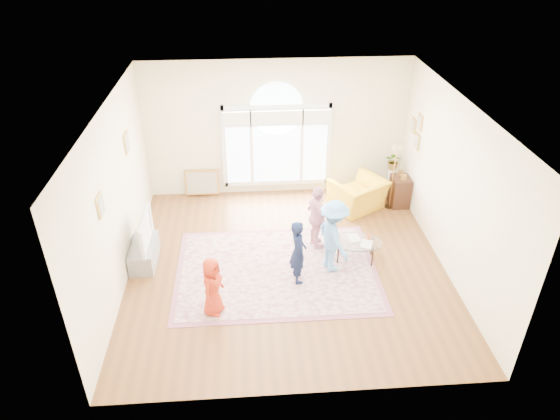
{
  "coord_description": "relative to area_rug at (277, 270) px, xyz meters",
  "views": [
    {
      "loc": [
        -0.7,
        -7.69,
        5.9
      ],
      "look_at": [
        -0.12,
        0.3,
        1.07
      ],
      "focal_mm": 32.0,
      "sensor_mm": 36.0,
      "label": 1
    }
  ],
  "objects": [
    {
      "name": "floor_lamp",
      "position": [
        2.76,
        2.19,
        1.27
      ],
      "size": [
        0.3,
        0.3,
        1.51
      ],
      "color": "black",
      "rests_on": "ground"
    },
    {
      "name": "child_blue",
      "position": [
        1.05,
        -0.01,
        0.74
      ],
      "size": [
        0.81,
        1.07,
        1.46
      ],
      "primitive_type": "imported",
      "rotation": [
        0.0,
        0.0,
        1.89
      ],
      "color": "#5B9ADA",
      "rests_on": "area_rug"
    },
    {
      "name": "plant_pedestal",
      "position": [
        2.91,
        2.73,
        0.34
      ],
      "size": [
        0.2,
        0.2,
        0.7
      ],
      "primitive_type": "cylinder",
      "color": "white",
      "rests_on": "ground"
    },
    {
      "name": "potted_plant",
      "position": [
        2.91,
        2.73,
        0.9
      ],
      "size": [
        0.49,
        0.46,
        0.43
      ],
      "primitive_type": "imported",
      "rotation": [
        0.0,
        0.0,
        -0.42
      ],
      "color": "#33722D",
      "rests_on": "plant_pedestal"
    },
    {
      "name": "side_cabinet",
      "position": [
        2.99,
        2.29,
        0.34
      ],
      "size": [
        0.4,
        0.5,
        0.7
      ],
      "primitive_type": "cube",
      "color": "black",
      "rests_on": "ground"
    },
    {
      "name": "ground",
      "position": [
        0.21,
        0.17,
        -0.01
      ],
      "size": [
        6.0,
        6.0,
        0.0
      ],
      "primitive_type": "plane",
      "color": "brown",
      "rests_on": "ground"
    },
    {
      "name": "area_rug",
      "position": [
        0.0,
        0.0,
        0.0
      ],
      "size": [
        3.6,
        2.6,
        0.02
      ],
      "primitive_type": "cube",
      "color": "beige",
      "rests_on": "ground"
    },
    {
      "name": "child_navy",
      "position": [
        0.37,
        -0.3,
        0.64
      ],
      "size": [
        0.35,
        0.49,
        1.26
      ],
      "primitive_type": "imported",
      "rotation": [
        0.0,
        0.0,
        1.68
      ],
      "color": "#111938",
      "rests_on": "area_rug"
    },
    {
      "name": "room_shell",
      "position": [
        0.22,
        3.0,
        1.56
      ],
      "size": [
        6.0,
        6.0,
        6.0
      ],
      "color": "#F7EBC5",
      "rests_on": "ground"
    },
    {
      "name": "tv_console",
      "position": [
        -2.54,
        0.47,
        0.2
      ],
      "size": [
        0.45,
        1.0,
        0.42
      ],
      "primitive_type": "cube",
      "color": "gray",
      "rests_on": "ground"
    },
    {
      "name": "leaning_picture",
      "position": [
        -1.57,
        3.07,
        -0.01
      ],
      "size": [
        0.8,
        0.14,
        0.62
      ],
      "primitive_type": "cube",
      "rotation": [
        -0.14,
        0.0,
        0.0
      ],
      "color": "tan",
      "rests_on": "ground"
    },
    {
      "name": "armchair",
      "position": [
        2.0,
        2.18,
        0.35
      ],
      "size": [
        1.45,
        1.41,
        0.72
      ],
      "primitive_type": "imported",
      "rotation": [
        0.0,
        0.0,
        3.69
      ],
      "color": "gold",
      "rests_on": "ground"
    },
    {
      "name": "child_pink",
      "position": [
        0.85,
        0.74,
        0.69
      ],
      "size": [
        0.52,
        0.85,
        1.35
      ],
      "primitive_type": "imported",
      "rotation": [
        0.0,
        0.0,
        1.83
      ],
      "color": "#E49FAD",
      "rests_on": "area_rug"
    },
    {
      "name": "television",
      "position": [
        -2.53,
        0.47,
        0.71
      ],
      "size": [
        0.17,
        1.06,
        0.61
      ],
      "color": "black",
      "rests_on": "tv_console"
    },
    {
      "name": "rug_border",
      "position": [
        -0.0,
        0.0,
        -0.0
      ],
      "size": [
        3.8,
        2.8,
        0.01
      ],
      "primitive_type": "cube",
      "color": "#925366",
      "rests_on": "ground"
    },
    {
      "name": "child_red",
      "position": [
        -1.14,
        -1.05,
        0.55
      ],
      "size": [
        0.51,
        0.62,
        1.08
      ],
      "primitive_type": "imported",
      "rotation": [
        0.0,
        0.0,
        1.19
      ],
      "color": "red",
      "rests_on": "area_rug"
    },
    {
      "name": "coffee_table",
      "position": [
        1.55,
        0.27,
        0.39
      ],
      "size": [
        1.14,
        0.85,
        0.54
      ],
      "rotation": [
        0.0,
        0.0,
        -0.2
      ],
      "color": "silver",
      "rests_on": "ground"
    }
  ]
}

